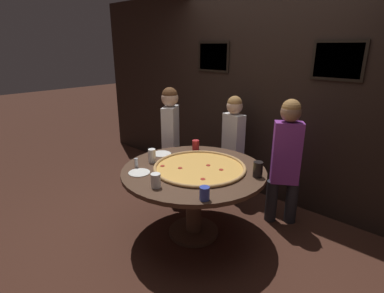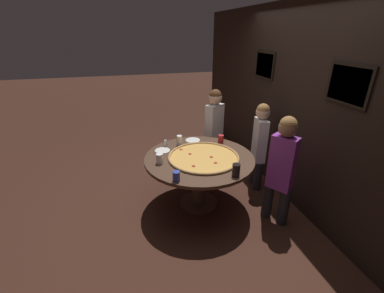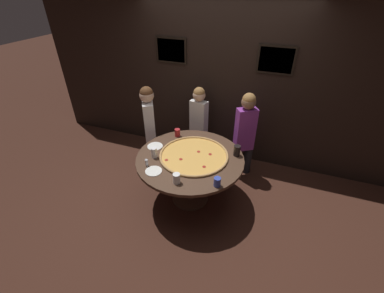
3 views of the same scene
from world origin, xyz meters
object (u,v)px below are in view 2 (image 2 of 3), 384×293
object	(u,v)px
giant_pizza	(204,157)
diner_centre_back	(259,142)
diner_far_left	(214,127)
drink_cup_far_left	(179,140)
drink_cup_centre_back	(236,170)
diner_far_right	(282,165)
white_plate_left_side	(193,140)
white_plate_right_side	(162,150)
drink_cup_near_right	(221,139)
drink_cup_front_edge	(160,159)
drink_cup_far_right	(176,176)
dining_table	(199,167)
condiment_shaker	(165,143)

from	to	relation	value
giant_pizza	diner_centre_back	size ratio (longest dim) A/B	0.69
giant_pizza	diner_far_left	bearing A→B (deg)	152.71
drink_cup_far_left	diner_far_left	xyz separation A→B (m)	(-0.43, 0.68, -0.01)
drink_cup_centre_back	diner_far_right	bearing A→B (deg)	90.41
drink_cup_far_left	white_plate_left_side	world-z (taller)	drink_cup_far_left
drink_cup_centre_back	white_plate_right_side	world-z (taller)	drink_cup_centre_back
drink_cup_far_left	white_plate_left_side	distance (m)	0.26
giant_pizza	drink_cup_near_right	size ratio (longest dim) A/B	8.00
white_plate_right_side	diner_centre_back	world-z (taller)	diner_centre_back
giant_pizza	drink_cup_front_edge	bearing A→B (deg)	-90.31
drink_cup_centre_back	drink_cup_far_right	world-z (taller)	drink_cup_centre_back
drink_cup_centre_back	drink_cup_far_right	bearing A→B (deg)	-96.68
giant_pizza	diner_far_left	xyz separation A→B (m)	(-0.91, 0.47, 0.05)
giant_pizza	white_plate_right_side	bearing A→B (deg)	-126.19
drink_cup_far_right	diner_far_left	bearing A→B (deg)	145.83
diner_centre_back	diner_far_right	size ratio (longest dim) A/B	0.95
drink_cup_far_right	drink_cup_far_left	xyz separation A→B (m)	(-0.92, 0.24, 0.02)
drink_cup_centre_back	white_plate_left_side	xyz separation A→B (m)	(-1.11, -0.20, -0.07)
white_plate_left_side	diner_far_left	distance (m)	0.56
white_plate_right_side	diner_far_left	distance (m)	1.10
drink_cup_far_right	drink_cup_centre_back	bearing A→B (deg)	83.32
dining_table	drink_cup_near_right	xyz separation A→B (m)	(-0.37, 0.43, 0.21)
drink_cup_far_left	white_plate_right_side	size ratio (longest dim) A/B	0.70
drink_cup_front_edge	white_plate_left_side	distance (m)	0.83
giant_pizza	condiment_shaker	bearing A→B (deg)	-139.22
white_plate_left_side	diner_far_left	world-z (taller)	diner_far_left
diner_far_left	diner_centre_back	bearing A→B (deg)	-84.33
white_plate_left_side	condiment_shaker	world-z (taller)	condiment_shaker
white_plate_left_side	condiment_shaker	bearing A→B (deg)	-75.60
dining_table	diner_far_right	xyz separation A→B (m)	(0.56, 0.84, 0.20)
drink_cup_far_right	diner_far_left	size ratio (longest dim) A/B	0.08
condiment_shaker	giant_pizza	bearing A→B (deg)	40.78
drink_cup_centre_back	white_plate_right_side	distance (m)	1.11
white_plate_right_side	white_plate_left_side	xyz separation A→B (m)	(-0.24, 0.49, 0.00)
giant_pizza	diner_centre_back	bearing A→B (deg)	105.65
white_plate_right_side	drink_cup_front_edge	bearing A→B (deg)	-14.43
drink_cup_far_right	white_plate_left_side	size ratio (longest dim) A/B	0.51
dining_table	diner_far_right	world-z (taller)	diner_far_right
drink_cup_front_edge	diner_far_left	distance (m)	1.37
giant_pizza	drink_cup_far_right	distance (m)	0.63
drink_cup_far_left	drink_cup_near_right	bearing A→B (deg)	83.41
diner_far_right	drink_cup_front_edge	bearing A→B (deg)	35.52
giant_pizza	drink_cup_near_right	xyz separation A→B (m)	(-0.40, 0.39, 0.04)
dining_table	drink_cup_front_edge	size ratio (longest dim) A/B	11.40
condiment_shaker	diner_far_right	distance (m)	1.57
diner_far_right	diner_far_left	bearing A→B (deg)	-20.53
giant_pizza	diner_far_left	world-z (taller)	diner_far_left
drink_cup_far_left	diner_centre_back	size ratio (longest dim) A/B	0.11
dining_table	white_plate_left_side	world-z (taller)	white_plate_left_side
diner_far_right	dining_table	bearing A→B (deg)	22.97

